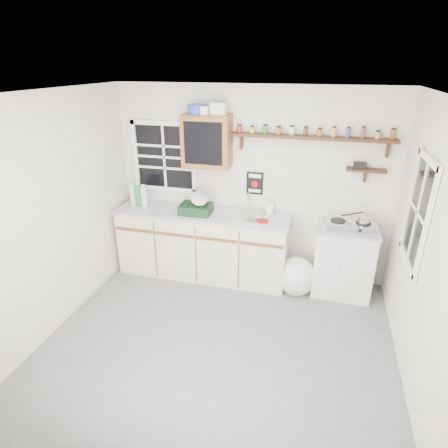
{
  "coord_description": "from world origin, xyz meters",
  "views": [
    {
      "loc": [
        0.86,
        -3.04,
        2.74
      ],
      "look_at": [
        -0.09,
        0.55,
        1.12
      ],
      "focal_mm": 30.0,
      "sensor_mm": 36.0,
      "label": 1
    }
  ],
  "objects_px": {
    "main_cabinet": "(203,243)",
    "hotplate": "(350,225)",
    "dish_rack": "(197,206)",
    "right_cabinet": "(343,260)",
    "upper_cabinet": "(207,141)",
    "spice_shelf": "(312,137)"
  },
  "relations": [
    {
      "from": "dish_rack",
      "to": "hotplate",
      "type": "xyz_separation_m",
      "value": [
        1.91,
        0.06,
        -0.07
      ]
    },
    {
      "from": "dish_rack",
      "to": "hotplate",
      "type": "distance_m",
      "value": 1.91
    },
    {
      "from": "spice_shelf",
      "to": "hotplate",
      "type": "relative_size",
      "value": 3.11
    },
    {
      "from": "main_cabinet",
      "to": "right_cabinet",
      "type": "relative_size",
      "value": 2.54
    },
    {
      "from": "hotplate",
      "to": "upper_cabinet",
      "type": "bearing_deg",
      "value": 168.03
    },
    {
      "from": "main_cabinet",
      "to": "hotplate",
      "type": "bearing_deg",
      "value": 0.17
    },
    {
      "from": "upper_cabinet",
      "to": "right_cabinet",
      "type": "bearing_deg",
      "value": -3.76
    },
    {
      "from": "main_cabinet",
      "to": "right_cabinet",
      "type": "xyz_separation_m",
      "value": [
        1.83,
        0.03,
        -0.01
      ]
    },
    {
      "from": "upper_cabinet",
      "to": "hotplate",
      "type": "relative_size",
      "value": 1.06
    },
    {
      "from": "dish_rack",
      "to": "hotplate",
      "type": "relative_size",
      "value": 0.67
    },
    {
      "from": "upper_cabinet",
      "to": "hotplate",
      "type": "height_order",
      "value": "upper_cabinet"
    },
    {
      "from": "spice_shelf",
      "to": "upper_cabinet",
      "type": "bearing_deg",
      "value": -176.9
    },
    {
      "from": "spice_shelf",
      "to": "dish_rack",
      "type": "distance_m",
      "value": 1.66
    },
    {
      "from": "main_cabinet",
      "to": "hotplate",
      "type": "distance_m",
      "value": 1.92
    },
    {
      "from": "main_cabinet",
      "to": "dish_rack",
      "type": "distance_m",
      "value": 0.56
    },
    {
      "from": "right_cabinet",
      "to": "dish_rack",
      "type": "height_order",
      "value": "dish_rack"
    },
    {
      "from": "main_cabinet",
      "to": "dish_rack",
      "type": "height_order",
      "value": "dish_rack"
    },
    {
      "from": "dish_rack",
      "to": "upper_cabinet",
      "type": "bearing_deg",
      "value": 64.55
    },
    {
      "from": "main_cabinet",
      "to": "hotplate",
      "type": "relative_size",
      "value": 3.76
    },
    {
      "from": "upper_cabinet",
      "to": "dish_rack",
      "type": "height_order",
      "value": "upper_cabinet"
    },
    {
      "from": "right_cabinet",
      "to": "upper_cabinet",
      "type": "xyz_separation_m",
      "value": [
        -1.8,
        0.12,
        1.37
      ]
    },
    {
      "from": "right_cabinet",
      "to": "spice_shelf",
      "type": "xyz_separation_m",
      "value": [
        -0.52,
        0.19,
        1.47
      ]
    }
  ]
}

